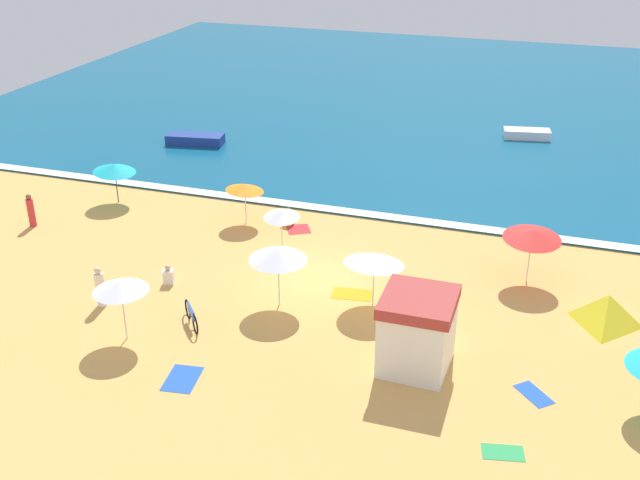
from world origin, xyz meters
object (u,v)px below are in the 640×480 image
Objects in this scene: lifeguard_cabana at (417,331)px; small_boat_0 at (195,139)px; beach_umbrella_4 at (245,188)px; beachgoer_1 at (100,288)px; beachgoer_2 at (288,217)px; beach_umbrella_7 at (278,254)px; beach_umbrella_6 at (374,260)px; beach_umbrella_2 at (120,286)px; beachgoer_4 at (31,211)px; beach_umbrella_1 at (114,168)px; beachgoer_3 at (169,276)px; beach_tent at (607,308)px; parked_bicycle at (191,315)px; beach_umbrella_3 at (532,235)px; beach_umbrella_5 at (281,214)px; small_boat_1 at (527,134)px.

lifeguard_cabana reaches higher than small_boat_0.
beachgoer_1 is at bearing -104.04° from beach_umbrella_4.
beachgoer_1 is 1.97× the size of beachgoer_2.
small_boat_0 is (-11.18, 15.52, -1.72)m from beach_umbrella_7.
lifeguard_cabana is 11.92m from beachgoer_2.
beach_umbrella_6 is (-2.27, 3.35, 0.52)m from lifeguard_cabana.
beachgoer_1 is (-2.02, 1.65, -1.31)m from beach_umbrella_2.
beachgoer_2 is 0.52× the size of beachgoer_4.
beachgoer_3 is (6.24, -6.48, -1.41)m from beach_umbrella_1.
beach_tent is at bearing 39.38° from lifeguard_cabana.
beach_umbrella_7 reaches higher than beach_umbrella_2.
beach_umbrella_2 reaches higher than beach_umbrella_1.
beach_umbrella_7 is (10.89, -6.68, 0.36)m from beach_umbrella_1.
beach_umbrella_7 is 3.76× the size of beachgoer_3.
beachgoer_1 is 1.98× the size of beachgoer_3.
beach_umbrella_1 is 2.71× the size of beachgoer_3.
lifeguard_cabana is at bearing 0.11° from parked_bicycle.
beach_umbrella_3 reaches higher than beach_umbrella_4.
beach_umbrella_3 is at bearing 24.71° from beachgoer_1.
beach_tent is 24.43m from beachgoer_4.
beach_umbrella_7 is at bearing 158.13° from lifeguard_cabana.
beachgoer_2 is at bearing 79.35° from beach_umbrella_2.
beachgoer_2 is (1.89, 0.44, -1.37)m from beach_umbrella_4.
beach_tent is 1.64× the size of beachgoer_4.
beach_umbrella_2 is 1.67× the size of beachgoer_1.
beach_umbrella_6 is (7.31, -5.26, 0.13)m from beach_umbrella_4.
beach_umbrella_4 reaches higher than parked_bicycle.
beach_tent is at bearing -6.55° from beach_umbrella_5.
beach_umbrella_1 is 0.92× the size of beach_umbrella_4.
beachgoer_3 is at bearing -18.79° from beachgoer_4.
beach_umbrella_3 is at bearing -7.74° from beach_umbrella_4.
beach_umbrella_5 is 4.32m from beach_umbrella_7.
beach_umbrella_5 is 0.71× the size of small_boat_1.
small_boat_0 is (-6.53, 15.32, 0.05)m from beachgoer_3.
beach_umbrella_1 reaches higher than beachgoer_3.
beach_umbrella_5 is (9.47, -2.62, 0.02)m from beach_umbrella_1.
beachgoer_2 is at bearing 69.48° from beachgoer_3.
parked_bicycle is at bearing -91.70° from beachgoer_2.
beach_umbrella_3 is 0.99× the size of beach_umbrella_6.
beachgoer_2 is (-0.74, 2.77, -1.44)m from beach_umbrella_5.
small_boat_0 is at bearing 110.08° from beach_umbrella_2.
beach_tent is (8.13, 1.46, -1.31)m from beach_umbrella_6.
beach_umbrella_6 is 1.92× the size of parked_bicycle.
lifeguard_cabana is 0.75× the size of small_boat_0.
beachgoer_3 is 0.52× the size of beachgoer_4.
parked_bicycle is (-1.01, -6.30, -1.39)m from beach_umbrella_5.
beach_umbrella_5 is 0.67× the size of beach_umbrella_7.
beach_umbrella_6 is 6.77m from parked_bicycle.
small_boat_0 is at bearing 127.98° from beach_umbrella_4.
beach_umbrella_3 is 0.79× the size of small_boat_0.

